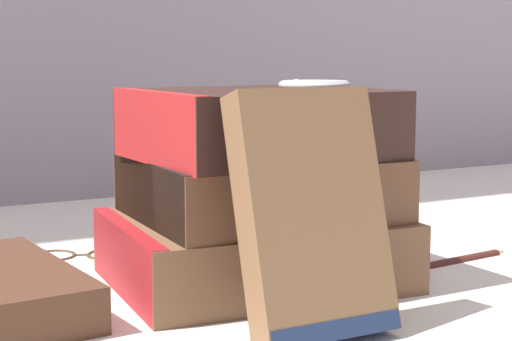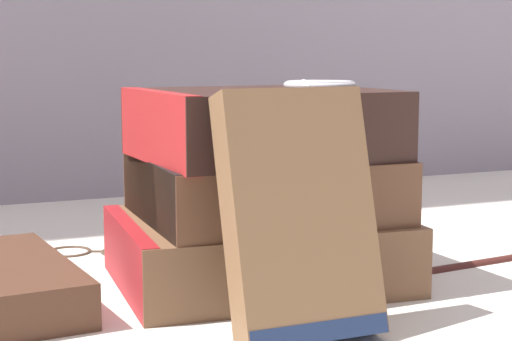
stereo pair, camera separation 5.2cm
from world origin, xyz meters
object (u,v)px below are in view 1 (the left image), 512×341
book_flat_bottom (247,250)px  fountain_pen (454,257)px  book_leaning_front (313,222)px  pocket_watch (314,85)px  book_flat_top (254,124)px  reading_glasses (81,254)px  book_flat_middle (253,187)px

book_flat_bottom → fountain_pen: 0.19m
book_leaning_front → pocket_watch: bearing=57.7°
book_flat_bottom → book_flat_top: size_ratio=1.25×
book_leaning_front → fountain_pen: bearing=26.5°
book_flat_top → book_leaning_front: size_ratio=1.15×
book_flat_top → fountain_pen: 0.22m
reading_glasses → pocket_watch: bearing=-26.5°
book_flat_bottom → book_flat_middle: size_ratio=1.18×
book_flat_bottom → fountain_pen: (0.18, -0.03, -0.02)m
book_leaning_front → reading_glasses: 0.29m
book_flat_middle → reading_glasses: size_ratio=1.92×
book_flat_bottom → book_flat_top: book_flat_top is taller
book_flat_top → reading_glasses: 0.21m
pocket_watch → reading_glasses: size_ratio=0.60×
book_flat_middle → book_leaning_front: book_leaning_front is taller
pocket_watch → fountain_pen: (0.13, -0.01, -0.15)m
reading_glasses → fountain_pen: bearing=-10.3°
book_flat_top → book_flat_bottom: bearing=108.5°
book_leaning_front → pocket_watch: same height
book_flat_bottom → book_flat_middle: book_flat_middle is taller
book_flat_top → pocket_watch: bearing=-6.0°
book_leaning_front → pocket_watch: (0.07, 0.12, 0.08)m
book_flat_middle → reading_glasses: 0.19m
book_flat_bottom → reading_glasses: size_ratio=2.27×
book_flat_middle → fountain_pen: size_ratio=1.41×
book_flat_top → pocket_watch: (0.05, -0.00, 0.03)m
book_leaning_front → reading_glasses: bearing=103.2°
book_flat_bottom → book_flat_middle: 0.05m
book_flat_bottom → book_leaning_front: book_leaning_front is taller
book_flat_top → book_leaning_front: (-0.02, -0.12, -0.05)m
book_flat_top → fountain_pen: bearing=-7.0°
pocket_watch → book_flat_middle: bearing=167.7°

